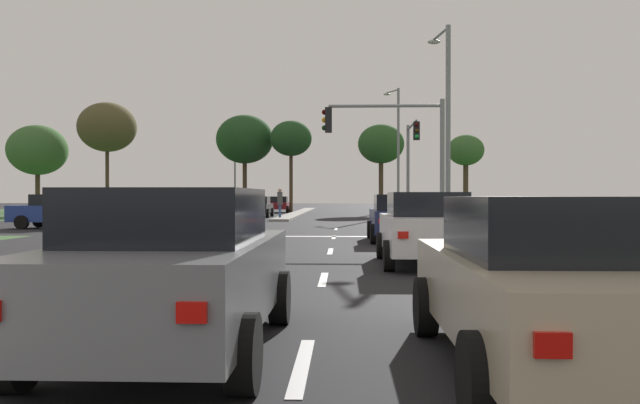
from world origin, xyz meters
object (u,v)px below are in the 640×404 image
Objects in this scene: street_lamp_second at (446,117)px; street_lamp_third at (397,145)px; car_beige_third at (554,282)px; treeline_near at (38,150)px; pedestrian_at_median at (280,200)px; car_navy_seventh at (398,217)px; treeline_second at (107,127)px; car_black_fifth at (257,207)px; street_lamp_fourth at (233,166)px; treeline_fourth at (291,139)px; treeline_sixth at (466,151)px; car_white_second at (426,228)px; car_teal_fourth at (431,212)px; car_maroon_eighth at (278,204)px; treeline_fifth at (381,144)px; traffic_signal_far_right at (411,153)px; traffic_signal_near_right at (396,141)px; car_blue_sixth at (60,211)px; car_grey_near at (174,269)px; treeline_third at (245,140)px.

street_lamp_third is (-0.04, 23.83, 0.72)m from street_lamp_second.
treeline_near is at bearing 119.65° from car_beige_third.
car_navy_seventh is at bearing 168.40° from pedestrian_at_median.
car_black_fifth is at bearing -35.28° from treeline_second.
pedestrian_at_median is (7.95, -28.59, -3.45)m from street_lamp_fourth.
street_lamp_third is 1.18× the size of treeline_fourth.
street_lamp_fourth is at bearing 153.02° from treeline_sixth.
car_white_second is 57.52m from street_lamp_fourth.
pedestrian_at_median is (-5.98, 35.89, 0.51)m from car_beige_third.
street_lamp_second is at bearing -69.68° from street_lamp_fourth.
car_teal_fourth is 0.47× the size of treeline_second.
car_teal_fourth is 1.10× the size of car_maroon_eighth.
treeline_fourth is 1.10× the size of treeline_fifth.
traffic_signal_far_right is at bearing -88.15° from treeline_fifth.
treeline_fourth is (-8.52, 22.08, 2.77)m from traffic_signal_far_right.
street_lamp_fourth is at bearing 36.40° from treeline_near.
car_navy_seventh is 0.51× the size of street_lamp_second.
pedestrian_at_median is (2.08, -4.53, 0.53)m from car_black_fifth.
car_beige_third is at bearing -77.81° from street_lamp_fourth.
treeline_sixth is (9.08, 43.97, 4.71)m from car_white_second.
car_white_second is 0.82× the size of traffic_signal_near_right.
treeline_fourth is at bearing 101.41° from traffic_signal_near_right.
pedestrian_at_median is (-8.28, 15.25, -3.43)m from street_lamp_second.
car_maroon_eighth is at bearing 101.95° from car_navy_seventh.
treeline_second is at bearing -176.61° from treeline_sixth.
traffic_signal_near_right is (-1.75, -11.49, -0.30)m from traffic_signal_far_right.
treeline_fourth reaches higher than treeline_sixth.
treeline_near reaches higher than car_black_fifth.
treeline_second is at bearing -163.99° from car_blue_sixth.
car_grey_near reaches higher than car_maroon_eighth.
treeline_fourth reaches higher than car_beige_third.
traffic_signal_near_right is at bearing 78.79° from car_grey_near.
treeline_third is at bearing 111.66° from street_lamp_second.
treeline_second is at bearing 19.79° from pedestrian_at_median.
car_black_fifth reaches higher than car_maroon_eighth.
treeline_second is (-22.98, 31.89, 3.99)m from traffic_signal_near_right.
treeline_fifth is at bearing -57.16° from pedestrian_at_median.
car_navy_seventh is 0.54× the size of treeline_near.
traffic_signal_far_right is 9.90m from pedestrian_at_median.
treeline_fifth is at bearing 87.76° from car_navy_seventh.
treeline_sixth is at bearing 50.62° from street_lamp_third.
treeline_third is (-11.13, 38.18, 5.99)m from car_navy_seventh.
car_blue_sixth is 0.46× the size of treeline_second.
treeline_fourth is at bearing 97.19° from car_beige_third.
car_black_fifth is 25.58m from treeline_near.
car_navy_seventh reaches higher than car_beige_third.
street_lamp_third is (10.32, 4.05, 4.68)m from car_black_fifth.
treeline_sixth reaches higher than car_beige_third.
traffic_signal_far_right is at bearing -34.83° from treeline_near.
traffic_signal_far_right is 0.81× the size of treeline_sixth.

